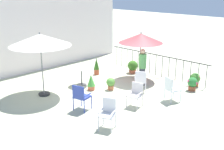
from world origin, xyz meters
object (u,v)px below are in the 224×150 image
object	(u,v)px
potted_plant_3	(192,83)
potted_plant_1	(195,79)
cafe_table_0	(81,73)
patio_chair_0	(81,96)
patio_umbrella_1	(40,40)
patio_chair_3	(136,93)
potted_plant_4	(111,83)
potted_plant_5	(133,66)
standing_person	(142,67)
patio_chair_1	(171,88)
patio_chair_4	(108,112)
patio_chair_2	(140,80)
potted_plant_0	(96,66)
patio_umbrella_0	(141,39)
potted_plant_2	(91,82)

from	to	relation	value
potted_plant_3	potted_plant_1	bearing A→B (deg)	18.71
cafe_table_0	patio_chair_0	xyz separation A→B (m)	(-1.67, -1.98, -0.00)
patio_umbrella_1	patio_chair_3	distance (m)	4.03
potted_plant_4	potted_plant_5	world-z (taller)	potted_plant_5
patio_umbrella_1	standing_person	world-z (taller)	patio_umbrella_1
patio_chair_1	patio_chair_3	size ratio (longest dim) A/B	1.09
patio_chair_3	patio_chair_4	distance (m)	1.86
patio_chair_2	potted_plant_1	xyz separation A→B (m)	(2.15, -1.23, -0.20)
potted_plant_0	potted_plant_3	distance (m)	4.57
patio_chair_2	cafe_table_0	bearing A→B (deg)	115.90
cafe_table_0	potted_plant_1	xyz separation A→B (m)	(3.28, -3.55, -0.24)
patio_umbrella_0	patio_chair_4	size ratio (longest dim) A/B	2.32
patio_umbrella_0	patio_chair_1	bearing A→B (deg)	-116.55
patio_chair_0	potted_plant_3	xyz separation A→B (m)	(4.39, -1.76, -0.23)
potted_plant_1	potted_plant_3	bearing A→B (deg)	-161.29
patio_umbrella_0	patio_chair_0	size ratio (longest dim) A/B	2.32
patio_chair_2	potted_plant_3	size ratio (longest dim) A/B	1.59
patio_chair_2	potted_plant_3	bearing A→B (deg)	-41.67
cafe_table_0	potted_plant_1	distance (m)	4.84
patio_chair_1	potted_plant_4	world-z (taller)	patio_chair_1
potted_plant_5	standing_person	bearing A→B (deg)	-126.86
patio_chair_2	potted_plant_0	xyz separation A→B (m)	(0.34, 2.97, -0.09)
cafe_table_0	standing_person	bearing A→B (deg)	-46.14
patio_chair_1	standing_person	bearing A→B (deg)	71.26
patio_chair_3	potted_plant_0	xyz separation A→B (m)	(1.56, 3.74, -0.08)
patio_chair_3	potted_plant_1	distance (m)	3.41
potted_plant_4	standing_person	distance (m)	1.54
patio_umbrella_1	potted_plant_1	xyz separation A→B (m)	(5.06, -3.71, -1.87)
patio_umbrella_0	patio_chair_4	distance (m)	5.03
patio_chair_4	standing_person	size ratio (longest dim) A/B	0.59
patio_umbrella_0	patio_chair_3	size ratio (longest dim) A/B	2.53
potted_plant_0	potted_plant_5	world-z (taller)	potted_plant_0
patio_chair_0	potted_plant_2	distance (m)	1.99
potted_plant_4	patio_umbrella_1	bearing A→B (deg)	147.00
potted_plant_5	standing_person	distance (m)	1.86
patio_chair_4	potted_plant_1	world-z (taller)	patio_chair_4
potted_plant_1	cafe_table_0	bearing A→B (deg)	132.71
patio_umbrella_0	patio_chair_2	size ratio (longest dim) A/B	2.42
potted_plant_0	potted_plant_2	bearing A→B (deg)	-138.52
patio_chair_2	patio_chair_3	distance (m)	1.44
standing_person	potted_plant_3	bearing A→B (deg)	-63.62
patio_umbrella_0	potted_plant_2	distance (m)	2.98
patio_chair_0	patio_chair_3	size ratio (longest dim) A/B	1.09
cafe_table_0	patio_chair_1	distance (m)	3.90
potted_plant_3	cafe_table_0	bearing A→B (deg)	126.06
patio_umbrella_0	patio_chair_2	world-z (taller)	patio_umbrella_0
patio_chair_0	potted_plant_3	distance (m)	4.74
patio_umbrella_0	potted_plant_3	distance (m)	2.95
patio_chair_4	potted_plant_1	xyz separation A→B (m)	(5.17, -0.04, -0.22)
patio_umbrella_1	patio_chair_3	world-z (taller)	patio_umbrella_1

